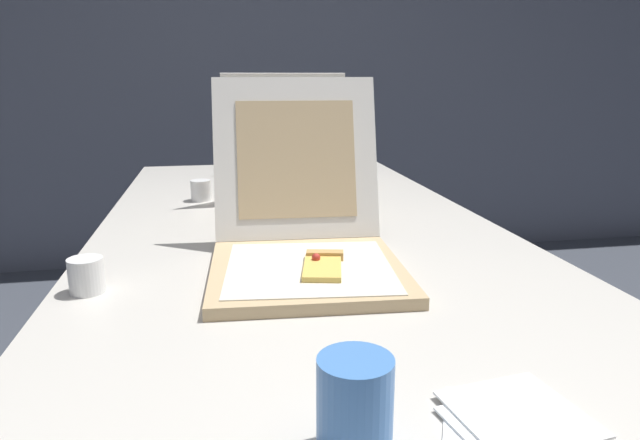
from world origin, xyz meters
name	(u,v)px	position (x,y,z in m)	size (l,w,h in m)	color
wall_back	(246,43)	(0.00, 2.70, 1.30)	(10.00, 0.10, 2.60)	slate
table	(300,246)	(0.00, 0.59, 0.71)	(0.98, 2.13, 0.75)	beige
pizza_box_front	(305,243)	(-0.03, 0.29, 0.81)	(0.38, 0.49, 0.36)	tan
pizza_box_middle	(290,190)	(0.00, 0.80, 0.81)	(0.37, 0.37, 0.37)	tan
pizza_box_back	(307,165)	(0.12, 1.22, 0.81)	(0.40, 0.46, 0.37)	tan
cup_white_far	(201,190)	(-0.25, 0.95, 0.78)	(0.06, 0.06, 0.06)	white
cup_white_near_left	(86,275)	(-0.42, 0.23, 0.78)	(0.06, 0.06, 0.06)	white
cup_printed_front	(355,407)	(-0.07, -0.27, 0.81)	(0.08, 0.08, 0.10)	#477FCC
napkin_pile	(514,423)	(0.11, -0.26, 0.76)	(0.18, 0.18, 0.01)	white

